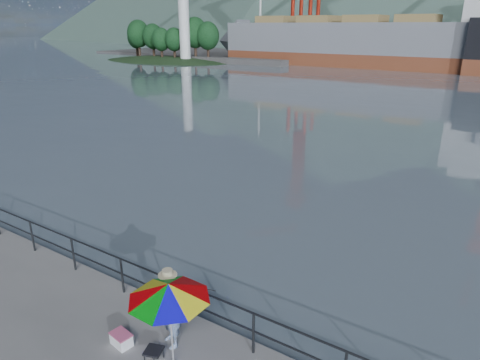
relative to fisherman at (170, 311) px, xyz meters
name	(u,v)px	position (x,y,z in m)	size (l,w,h in m)	color
guardrail	(150,287)	(-1.36, 0.75, -0.34)	(22.00, 0.06, 1.03)	#2D3033
lighthouse_islet	(166,58)	(-56.33, 61.05, -0.60)	(48.00, 26.40, 19.20)	#263F1E
fisherman	(170,311)	(0.00, 0.00, 0.00)	(0.63, 0.41, 1.72)	#254F89
beach_umbrella	(169,292)	(0.50, -0.51, 0.96)	(2.15, 2.15, 2.00)	white
folding_stool	(154,354)	(0.00, -0.56, -0.74)	(0.45, 0.45, 0.23)	black
cooler_bag	(121,340)	(-0.89, -0.64, -0.73)	(0.46, 0.31, 0.27)	white
fishing_rod	(194,318)	(-0.13, 0.94, -0.86)	(0.02, 0.02, 1.88)	black
bulk_carrier	(388,41)	(-15.07, 70.69, 3.22)	(54.80, 9.49, 14.50)	brown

